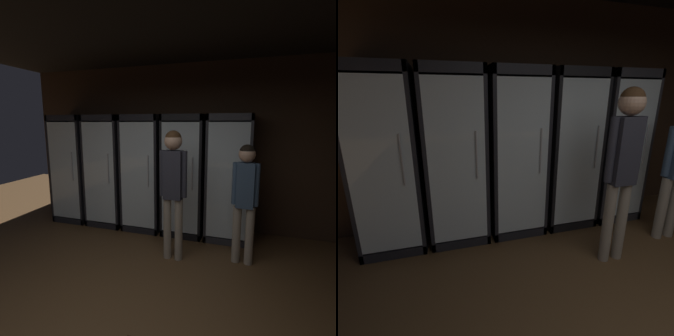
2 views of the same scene
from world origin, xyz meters
The scene contains 9 objects.
wall_back centered at (0.00, 3.03, 1.40)m, with size 6.00×0.06×2.80m, color #382619.
ceiling_panel centered at (0.00, 1.00, 2.83)m, with size 6.00×8.00×0.06m, color black.
cooler_far_left centered at (-2.08, 2.72, 0.96)m, with size 0.66×0.63×1.96m.
cooler_left centered at (-1.37, 2.72, 0.97)m, with size 0.66×0.63×1.96m.
cooler_center centered at (-0.66, 2.72, 0.95)m, with size 0.66×0.63×1.96m.
cooler_right centered at (0.05, 2.72, 0.96)m, with size 0.66×0.63×1.96m.
cooler_far_right centered at (0.76, 2.72, 0.96)m, with size 0.66×0.63×1.96m.
shopper_near centered at (0.12, 1.79, 1.11)m, with size 0.37×0.23×1.74m.
shopper_far centered at (1.02, 1.97, 0.96)m, with size 0.33×0.21×1.57m.
Camera 1 is at (1.06, -1.37, 1.84)m, focal length 27.79 mm.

